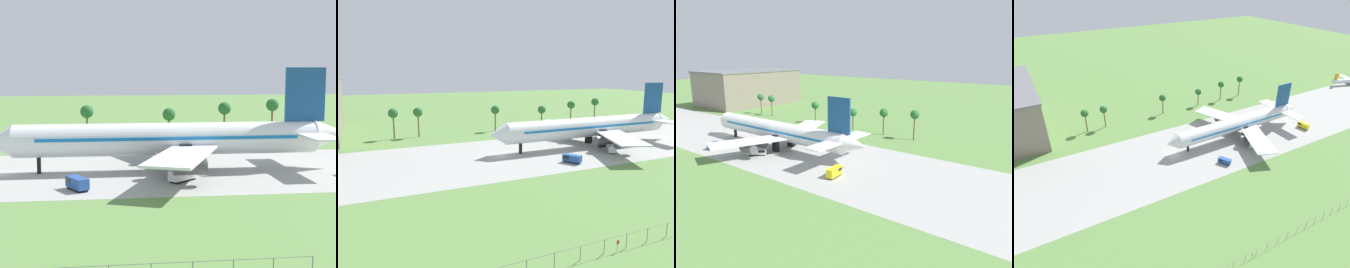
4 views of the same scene
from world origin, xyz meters
The scene contains 9 objects.
ground_plane centered at (0.00, 0.00, 0.00)m, with size 600.00×600.00×0.00m, color #5B8442.
taxiway_strip centered at (0.00, 0.00, 0.01)m, with size 320.00×44.00×0.02m.
jet_airliner centered at (34.05, -0.15, 6.38)m, with size 73.97×52.56×20.71m.
baggage_tug centered at (66.87, -10.03, 1.50)m, with size 2.59×5.64×2.80m.
fuel_truck centered at (14.91, -15.15, 1.22)m, with size 4.26×5.36×2.25m.
catering_van centered at (33.94, -10.39, 1.21)m, with size 5.90×5.51×2.23m.
perimeter_fence centered at (0.00, -55.00, 1.45)m, with size 80.10×0.10×2.10m.
no_stopping_sign centered at (-5.89, -55.31, 1.05)m, with size 0.44×0.08×1.68m.
palm_tree_row centered at (21.60, 39.55, 8.97)m, with size 96.53×3.60×12.06m.
Camera 4 is at (-49.77, -93.11, 69.51)m, focal length 32.00 mm.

